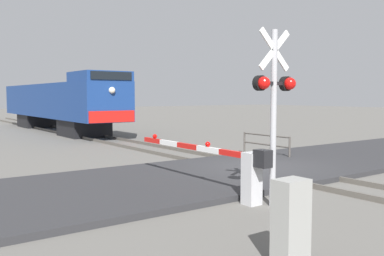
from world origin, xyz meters
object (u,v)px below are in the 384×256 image
object	(u,v)px
locomotive	(58,103)
utility_cabinet	(291,223)
crossing_signal	(274,97)
crossing_gate	(233,166)
guard_railing	(266,142)

from	to	relation	value
locomotive	utility_cabinet	world-z (taller)	locomotive
locomotive	crossing_signal	xyz separation A→B (m)	(-2.98, -23.70, 0.45)
crossing_signal	crossing_gate	world-z (taller)	crossing_signal
crossing_gate	utility_cabinet	xyz separation A→B (m)	(-2.08, -3.63, -0.17)
locomotive	guard_railing	xyz separation A→B (m)	(2.61, -18.00, -1.44)
crossing_signal	crossing_gate	xyz separation A→B (m)	(-0.30, 1.03, -1.68)
locomotive	utility_cabinet	distance (m)	26.88
crossing_gate	utility_cabinet	distance (m)	4.19
utility_cabinet	guard_railing	xyz separation A→B (m)	(7.97, 8.29, -0.04)
utility_cabinet	crossing_signal	bearing A→B (deg)	47.49
crossing_signal	utility_cabinet	size ratio (longest dim) A/B	3.06
crossing_signal	utility_cabinet	world-z (taller)	crossing_signal
locomotive	guard_railing	bearing A→B (deg)	-81.75
guard_railing	crossing_gate	bearing A→B (deg)	-141.65
crossing_signal	guard_railing	size ratio (longest dim) A/B	1.53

